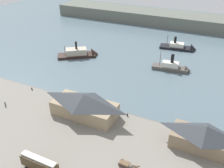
# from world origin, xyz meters

# --- Properties ---
(ground_plane) EXTENTS (320.00, 320.00, 0.00)m
(ground_plane) POSITION_xyz_m (0.00, 0.00, 0.00)
(ground_plane) COLOR slate
(quay_promenade) EXTENTS (110.00, 36.00, 1.20)m
(quay_promenade) POSITION_xyz_m (0.00, -22.00, 0.60)
(quay_promenade) COLOR gray
(quay_promenade) RESTS_ON ground
(seawall_edge) EXTENTS (110.00, 0.80, 1.00)m
(seawall_edge) POSITION_xyz_m (0.00, -3.60, 0.50)
(seawall_edge) COLOR #666159
(seawall_edge) RESTS_ON ground
(ferry_shed_west_terminal) EXTENTS (21.49, 9.89, 7.99)m
(ferry_shed_west_terminal) POSITION_xyz_m (-0.61, -10.56, 5.26)
(ferry_shed_west_terminal) COLOR #998466
(ferry_shed_west_terminal) RESTS_ON quay_promenade
(ferry_shed_customs_shed) EXTENTS (17.95, 8.35, 7.48)m
(ferry_shed_customs_shed) POSITION_xyz_m (36.67, -9.35, 5.00)
(ferry_shed_customs_shed) COLOR #847056
(ferry_shed_customs_shed) RESTS_ON quay_promenade
(street_tram) EXTENTS (10.28, 2.38, 4.40)m
(street_tram) POSITION_xyz_m (1.63, -35.44, 3.76)
(street_tram) COLOR #4C381E
(street_tram) RESTS_ON quay_promenade
(horse_cart) EXTENTS (5.59, 1.62, 1.87)m
(horse_cart) POSITION_xyz_m (20.77, -24.78, 2.13)
(horse_cart) COLOR brown
(horse_cart) RESTS_ON quay_promenade
(pedestrian_walking_west) EXTENTS (0.44, 0.44, 1.76)m
(pedestrian_walking_west) POSITION_xyz_m (-28.31, -18.20, 2.00)
(pedestrian_walking_west) COLOR #3D4C42
(pedestrian_walking_west) RESTS_ON quay_promenade
(mooring_post_center_west) EXTENTS (0.44, 0.44, 0.90)m
(mooring_post_center_west) POSITION_xyz_m (-17.51, -5.06, 1.65)
(mooring_post_center_west) COLOR black
(mooring_post_center_west) RESTS_ON quay_promenade
(mooring_post_center_east) EXTENTS (0.44, 0.44, 0.90)m
(mooring_post_center_east) POSITION_xyz_m (12.26, -4.99, 1.65)
(mooring_post_center_east) COLOR black
(mooring_post_center_east) RESTS_ON quay_promenade
(mooring_post_east) EXTENTS (0.44, 0.44, 0.90)m
(mooring_post_east) POSITION_xyz_m (-27.63, -5.55, 1.65)
(mooring_post_east) COLOR black
(mooring_post_east) RESTS_ON quay_promenade
(ferry_approaching_east) EXTENTS (20.09, 8.79, 9.61)m
(ferry_approaching_east) POSITION_xyz_m (15.05, 65.56, 1.03)
(ferry_approaching_east) COLOR black
(ferry_approaching_east) RESTS_ON ground
(ferry_mid_harbor) EXTENTS (17.86, 6.72, 9.69)m
(ferry_mid_harbor) POSITION_xyz_m (17.25, 37.81, 1.43)
(ferry_mid_harbor) COLOR #514C47
(ferry_mid_harbor) RESTS_ON ground
(ferry_departing_north) EXTENTS (20.61, 17.34, 10.45)m
(ferry_departing_north) POSITION_xyz_m (-29.31, 33.44, 1.44)
(ferry_departing_north) COLOR black
(ferry_departing_north) RESTS_ON ground
(far_headland) EXTENTS (180.00, 24.00, 8.00)m
(far_headland) POSITION_xyz_m (0.00, 110.00, 4.00)
(far_headland) COLOR #60665B
(far_headland) RESTS_ON ground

